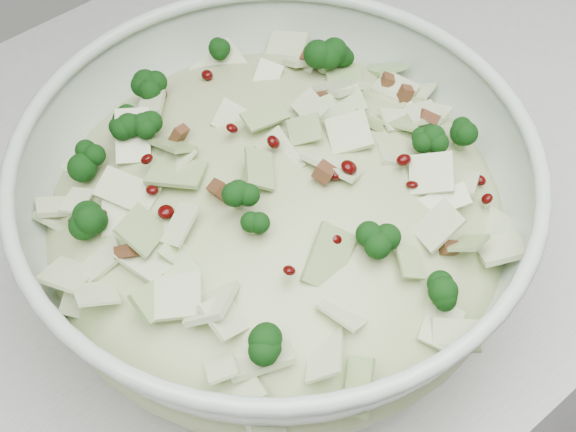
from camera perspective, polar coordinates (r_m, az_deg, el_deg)
name	(u,v)px	position (r m, az deg, el deg)	size (l,w,h in m)	color
counter	(273,386)	(1.05, -1.05, -12.03)	(3.60, 0.60, 0.90)	silver
mixing_bowl	(276,218)	(0.54, -0.83, -0.14)	(0.44, 0.44, 0.14)	#B6C8B8
salad	(276,198)	(0.53, -0.85, 1.30)	(0.44, 0.44, 0.14)	#B5C586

